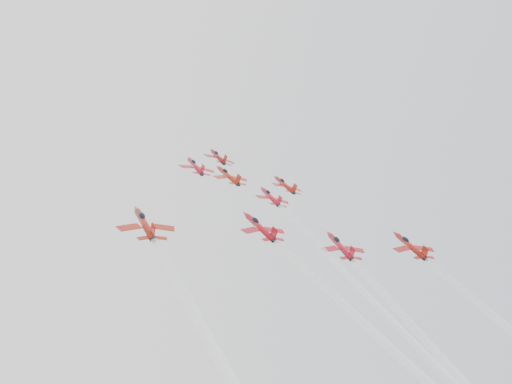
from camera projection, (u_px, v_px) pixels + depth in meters
name	position (u px, v px, depth m)	size (l,w,h in m)	color
jet_lead	(218.00, 157.00, 149.15)	(9.01, 11.10, 8.43)	maroon
jet_row2_left	(195.00, 166.00, 135.90)	(9.09, 11.20, 8.51)	#B3111F
jet_row2_center	(228.00, 175.00, 136.12)	(9.14, 11.26, 8.56)	#A82210
jet_row2_right	(285.00, 185.00, 142.03)	(8.74, 10.77, 8.19)	#A01A0F
jet_center	(366.00, 296.00, 94.78)	(8.54, 75.33, 56.35)	#AF1021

